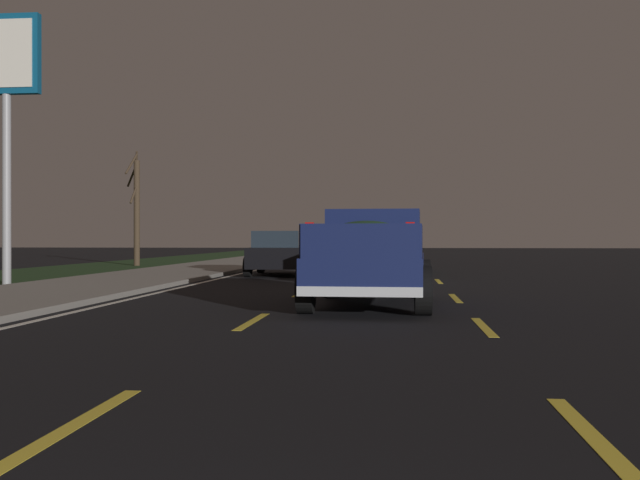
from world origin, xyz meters
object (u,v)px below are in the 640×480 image
at_px(bare_tree_far, 136,208).
at_px(sedan_green, 388,251).
at_px(pickup_truck, 371,254).
at_px(gas_price_sign, 6,81).
at_px(sedan_black, 280,253).
at_px(sedan_silver, 386,256).

bearing_deg(bare_tree_far, sedan_green, -114.57).
relative_size(pickup_truck, bare_tree_far, 1.02).
bearing_deg(gas_price_sign, sedan_green, -47.96).
bearing_deg(sedan_black, sedan_silver, -139.07).
bearing_deg(pickup_truck, sedan_silver, -1.50).
xyz_separation_m(sedan_black, bare_tree_far, (8.32, 8.10, 1.93)).
relative_size(sedan_black, bare_tree_far, 0.82).
distance_m(pickup_truck, sedan_green, 14.56).
bearing_deg(sedan_green, gas_price_sign, 132.04).
height_order(sedan_silver, sedan_black, same).
xyz_separation_m(pickup_truck, sedan_silver, (7.30, -0.19, -0.20)).
height_order(sedan_green, gas_price_sign, gas_price_sign).
height_order(pickup_truck, sedan_black, pickup_truck).
bearing_deg(sedan_black, gas_price_sign, 134.20).
bearing_deg(gas_price_sign, sedan_silver, -78.63).
distance_m(pickup_truck, bare_tree_far, 23.21).
bearing_deg(pickup_truck, bare_tree_far, 30.32).
bearing_deg(gas_price_sign, pickup_truck, -117.07).
height_order(sedan_black, bare_tree_far, bare_tree_far).
bearing_deg(bare_tree_far, sedan_black, -135.78).
xyz_separation_m(sedan_black, sedan_green, (2.91, -3.74, 0.00)).
distance_m(gas_price_sign, bare_tree_far, 15.12).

